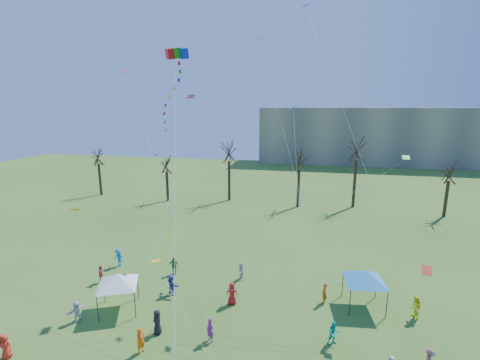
% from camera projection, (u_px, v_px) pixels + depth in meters
% --- Properties ---
extents(distant_building, '(60.00, 14.00, 15.00)m').
position_uv_depth(distant_building, '(372.00, 136.00, 90.95)').
color(distant_building, gray).
rests_on(distant_building, ground).
extents(bare_tree_row, '(68.68, 7.76, 11.66)m').
position_uv_depth(bare_tree_row, '(305.00, 162.00, 51.26)').
color(bare_tree_row, black).
rests_on(bare_tree_row, ground).
extents(big_box_kite, '(3.18, 7.32, 21.33)m').
position_uv_depth(big_box_kite, '(172.00, 112.00, 23.02)').
color(big_box_kite, red).
rests_on(big_box_kite, ground).
extents(canopy_tent_white, '(3.68, 3.68, 3.00)m').
position_uv_depth(canopy_tent_white, '(117.00, 280.00, 25.42)').
color(canopy_tent_white, '#3F3F44').
rests_on(canopy_tent_white, ground).
extents(canopy_tent_blue, '(4.09, 4.09, 3.09)m').
position_uv_depth(canopy_tent_blue, '(365.00, 276.00, 25.83)').
color(canopy_tent_blue, '#3F3F44').
rests_on(canopy_tent_blue, ground).
extents(festival_crowd, '(27.15, 13.65, 1.85)m').
position_uv_depth(festival_crowd, '(224.00, 311.00, 24.32)').
color(festival_crowd, red).
rests_on(festival_crowd, ground).
extents(small_kites_aloft, '(27.72, 18.70, 35.52)m').
position_uv_depth(small_kites_aloft, '(233.00, 139.00, 26.32)').
color(small_kites_aloft, orange).
rests_on(small_kites_aloft, ground).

